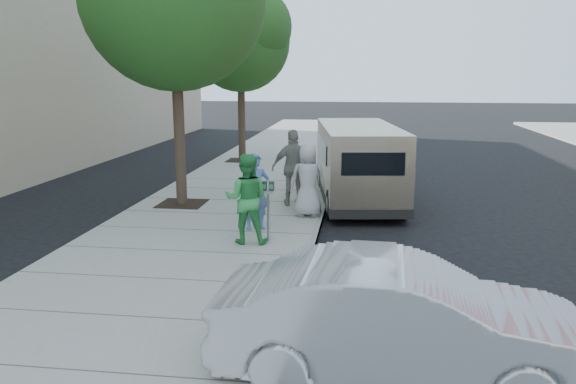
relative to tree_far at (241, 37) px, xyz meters
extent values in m
plane|color=black|center=(2.25, -10.00, -4.88)|extent=(120.00, 120.00, 0.00)
cube|color=gray|center=(1.25, -10.00, -4.81)|extent=(5.00, 60.00, 0.15)
cube|color=gray|center=(3.69, -10.00, -4.81)|extent=(0.12, 60.00, 0.16)
cube|color=black|center=(-0.05, -7.60, -4.73)|extent=(1.20, 1.20, 0.01)
cylinder|color=#38281E|center=(-0.05, -7.60, -2.75)|extent=(0.28, 0.28, 3.96)
cube|color=black|center=(-0.05, 0.00, -4.73)|extent=(1.20, 1.20, 0.01)
cylinder|color=#38281E|center=(-0.05, 0.00, -2.97)|extent=(0.28, 0.28, 3.52)
sphere|color=#26511B|center=(-0.05, 0.00, -0.17)|extent=(3.80, 3.80, 3.80)
sphere|color=#26511B|center=(0.55, -0.40, 0.33)|extent=(2.85, 2.85, 2.85)
sphere|color=#26511B|center=(-0.55, 0.50, 0.13)|extent=(2.66, 2.66, 2.66)
cylinder|color=gray|center=(2.77, -10.59, -4.24)|extent=(0.05, 0.05, 0.99)
cube|color=gray|center=(2.77, -10.59, -3.71)|extent=(0.19, 0.06, 0.07)
cube|color=#2D2D30|center=(2.70, -10.59, -3.59)|extent=(0.11, 0.09, 0.19)
cube|color=#2D2D30|center=(2.85, -10.59, -3.59)|extent=(0.11, 0.09, 0.19)
cube|color=tan|center=(4.55, -6.18, -3.71)|extent=(2.65, 5.48, 1.94)
cube|color=tan|center=(4.16, -3.33, -4.19)|extent=(1.85, 0.78, 0.83)
cube|color=black|center=(4.92, -8.79, -3.37)|extent=(1.45, 0.22, 0.54)
cylinder|color=black|center=(3.47, -4.58, -4.51)|extent=(0.35, 0.77, 0.74)
cylinder|color=black|center=(5.16, -4.34, -4.51)|extent=(0.35, 0.77, 0.74)
cylinder|color=black|center=(3.96, -8.12, -4.51)|extent=(0.35, 0.77, 0.74)
cylinder|color=black|center=(5.66, -7.88, -4.51)|extent=(0.35, 0.77, 0.74)
imported|color=silver|center=(5.17, -15.42, -4.16)|extent=(4.46, 1.73, 1.45)
imported|color=#496E9C|center=(2.37, -9.79, -3.89)|extent=(0.74, 0.66, 1.69)
imported|color=green|center=(2.37, -10.77, -3.82)|extent=(0.93, 0.75, 1.83)
imported|color=#B1B1B3|center=(3.39, -8.45, -3.85)|extent=(0.91, 0.64, 1.77)
imported|color=gray|center=(2.91, -7.34, -3.74)|extent=(1.25, 0.79, 1.98)
camera|label=1|loc=(4.65, -21.60, -1.34)|focal=35.00mm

